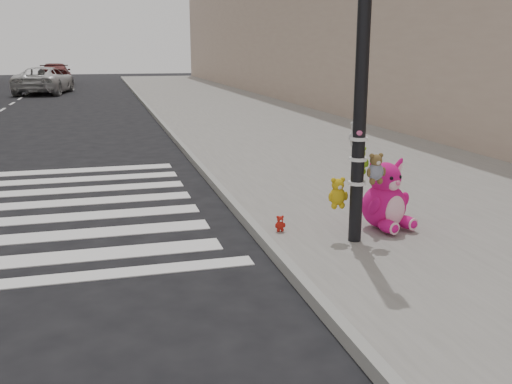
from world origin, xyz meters
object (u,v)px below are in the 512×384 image
object	(u,v)px
car_white_near	(45,80)
signal_pole	(360,108)
pink_bunny	(386,200)
red_teddy	(280,224)

from	to	relation	value
car_white_near	signal_pole	bearing A→B (deg)	110.43
signal_pole	pink_bunny	distance (m)	1.45
pink_bunny	car_white_near	bearing A→B (deg)	85.56
signal_pole	red_teddy	xyz separation A→B (m)	(-0.81, 0.59, -1.56)
pink_bunny	car_white_near	xyz separation A→B (m)	(-6.71, 29.24, 0.24)
red_teddy	car_white_near	world-z (taller)	car_white_near
signal_pole	red_teddy	world-z (taller)	signal_pole
red_teddy	pink_bunny	bearing A→B (deg)	-7.70
signal_pole	pink_bunny	bearing A→B (deg)	30.74
signal_pole	car_white_near	world-z (taller)	signal_pole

